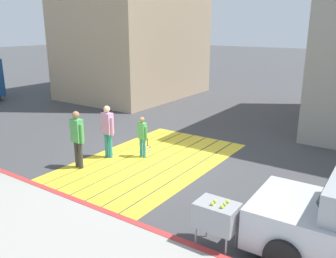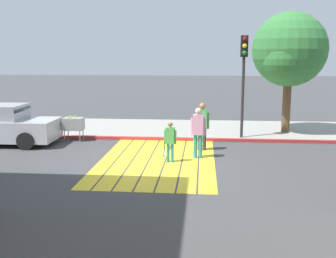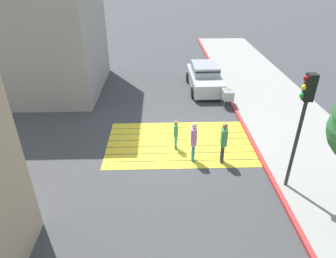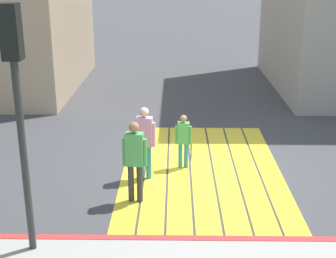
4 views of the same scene
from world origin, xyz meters
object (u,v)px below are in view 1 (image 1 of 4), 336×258
pedestrian_adult_lead (108,128)px  pedestrian_child_with_racket (143,135)px  tennis_ball_cart (217,215)px  pedestrian_adult_trailing (77,135)px

pedestrian_adult_lead → pedestrian_child_with_racket: (0.65, -0.90, -0.24)m
tennis_ball_cart → pedestrian_child_with_racket: (3.09, 4.23, 0.07)m
pedestrian_adult_trailing → pedestrian_child_with_racket: pedestrian_adult_trailing is taller
tennis_ball_cart → pedestrian_adult_trailing: size_ratio=0.58×
pedestrian_adult_lead → pedestrian_child_with_racket: pedestrian_adult_lead is taller
pedestrian_adult_trailing → pedestrian_child_with_racket: bearing=-29.9°
pedestrian_child_with_racket → pedestrian_adult_trailing: bearing=150.1°
pedestrian_adult_lead → pedestrian_adult_trailing: pedestrian_adult_trailing is taller
tennis_ball_cart → pedestrian_child_with_racket: size_ratio=0.75×
tennis_ball_cart → pedestrian_adult_lead: (2.44, 5.13, 0.31)m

